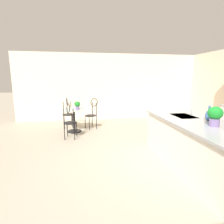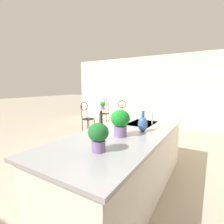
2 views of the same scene
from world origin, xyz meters
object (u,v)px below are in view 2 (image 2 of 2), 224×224
(vase_on_counter, at_px, (143,124))
(bistro_table, at_px, (101,117))
(chair_near_window, at_px, (120,113))
(potted_plant_on_table, at_px, (103,105))
(chair_toward_desk, at_px, (87,116))
(potted_plant_counter_near, at_px, (120,121))
(potted_plant_counter_far, at_px, (98,135))
(chair_by_island, at_px, (105,111))

(vase_on_counter, bearing_deg, bistro_table, -136.72)
(chair_near_window, relative_size, potted_plant_on_table, 3.98)
(chair_toward_desk, relative_size, potted_plant_on_table, 3.98)
(chair_near_window, xyz_separation_m, potted_plant_counter_near, (3.42, 1.85, 0.54))
(potted_plant_on_table, height_order, potted_plant_counter_near, potted_plant_counter_near)
(chair_toward_desk, height_order, vase_on_counter, vase_on_counter)
(bistro_table, distance_m, potted_plant_counter_far, 4.49)
(vase_on_counter, bearing_deg, chair_by_island, -139.93)
(bistro_table, bearing_deg, potted_plant_counter_far, 34.30)
(potted_plant_on_table, bearing_deg, vase_on_counter, 42.72)
(potted_plant_on_table, bearing_deg, chair_by_island, -152.47)
(chair_by_island, bearing_deg, potted_plant_counter_far, 32.63)
(bistro_table, relative_size, vase_on_counter, 2.78)
(bistro_table, relative_size, potted_plant_on_table, 3.05)
(chair_by_island, distance_m, chair_toward_desk, 1.33)
(potted_plant_counter_near, height_order, vase_on_counter, potted_plant_counter_near)
(chair_near_window, relative_size, potted_plant_counter_far, 3.72)
(chair_near_window, height_order, potted_plant_counter_near, potted_plant_counter_near)
(potted_plant_on_table, xyz_separation_m, potted_plant_counter_far, (3.60, 2.39, 0.19))
(potted_plant_counter_far, bearing_deg, potted_plant_counter_near, -174.08)
(potted_plant_on_table, height_order, vase_on_counter, vase_on_counter)
(chair_toward_desk, xyz_separation_m, potted_plant_counter_near, (2.43, 2.54, 0.54))
(potted_plant_counter_far, relative_size, potted_plant_counter_near, 0.84)
(chair_toward_desk, bearing_deg, chair_by_island, -173.40)
(potted_plant_on_table, height_order, potted_plant_counter_far, potted_plant_counter_far)
(potted_plant_counter_near, bearing_deg, potted_plant_counter_far, 5.92)
(chair_toward_desk, xyz_separation_m, potted_plant_counter_far, (2.98, 2.60, 0.51))
(potted_plant_counter_far, distance_m, vase_on_counter, 0.91)
(chair_by_island, xyz_separation_m, chair_toward_desk, (1.32, 0.15, 0.00))
(potted_plant_counter_near, bearing_deg, potted_plant_on_table, -142.62)
(bistro_table, relative_size, potted_plant_counter_far, 2.85)
(chair_near_window, distance_m, vase_on_counter, 3.70)
(bistro_table, bearing_deg, chair_near_window, 116.29)
(chair_by_island, height_order, potted_plant_counter_far, potted_plant_counter_far)
(chair_near_window, distance_m, chair_toward_desk, 1.21)
(chair_near_window, bearing_deg, potted_plant_counter_far, 25.72)
(chair_toward_desk, height_order, potted_plant_on_table, chair_toward_desk)
(chair_near_window, bearing_deg, chair_by_island, -111.32)
(bistro_table, height_order, potted_plant_counter_near, potted_plant_counter_near)
(chair_toward_desk, height_order, potted_plant_counter_near, potted_plant_counter_near)
(bistro_table, height_order, vase_on_counter, vase_on_counter)
(chair_by_island, height_order, potted_plant_counter_near, potted_plant_counter_near)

